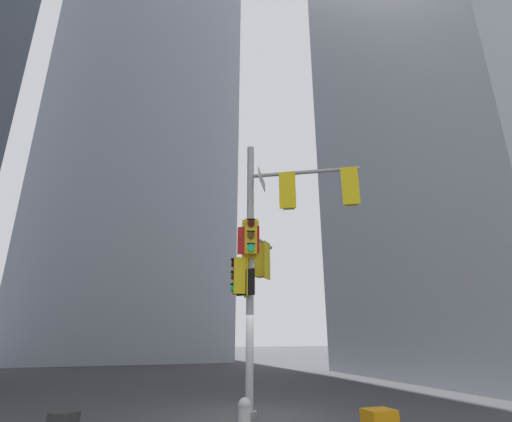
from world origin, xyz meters
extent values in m
plane|color=#38383A|center=(0.00, 0.00, 0.00)|extent=(120.00, 120.00, 0.00)
cube|color=#9399A3|center=(-3.03, 27.62, 26.27)|extent=(16.43, 16.43, 52.54)
cylinder|color=#9EA0A3|center=(0.00, 0.00, 3.80)|extent=(0.21, 0.21, 7.60)
cylinder|color=slate|center=(0.00, 0.00, 0.08)|extent=(0.37, 0.37, 0.16)
cylinder|color=#9EA0A3|center=(1.42, -0.80, 6.62)|extent=(2.89, 1.70, 0.11)
cylinder|color=#9EA0A3|center=(0.59, 0.68, 4.76)|extent=(1.26, 1.44, 0.11)
cube|color=yellow|center=(0.90, -0.73, 6.02)|extent=(0.43, 0.26, 1.14)
cube|color=yellow|center=(0.99, -0.56, 6.02)|extent=(0.46, 0.46, 1.00)
cylinder|color=#360605|center=(1.09, -0.39, 6.37)|extent=(0.20, 0.15, 0.20)
cube|color=black|center=(1.10, -0.38, 6.49)|extent=(0.23, 0.17, 0.02)
cylinder|color=yellow|center=(1.09, -0.39, 6.02)|extent=(0.20, 0.15, 0.20)
cube|color=black|center=(1.10, -0.38, 6.14)|extent=(0.23, 0.17, 0.02)
cylinder|color=#06311C|center=(1.09, -0.39, 5.67)|extent=(0.20, 0.15, 0.20)
cube|color=black|center=(1.10, -0.38, 5.79)|extent=(0.23, 0.17, 0.02)
cube|color=yellow|center=(2.46, -1.61, 6.02)|extent=(0.43, 0.26, 1.14)
cube|color=yellow|center=(2.56, -1.45, 6.02)|extent=(0.46, 0.46, 1.00)
cylinder|color=#360605|center=(2.65, -1.27, 6.37)|extent=(0.20, 0.15, 0.20)
cube|color=black|center=(2.66, -1.27, 6.49)|extent=(0.23, 0.17, 0.02)
cylinder|color=yellow|center=(2.65, -1.27, 6.02)|extent=(0.20, 0.15, 0.20)
cube|color=black|center=(2.66, -1.27, 6.14)|extent=(0.23, 0.17, 0.02)
cylinder|color=#06311C|center=(2.65, -1.27, 5.67)|extent=(0.20, 0.15, 0.20)
cube|color=black|center=(2.66, -1.27, 5.79)|extent=(0.23, 0.17, 0.02)
cube|color=yellow|center=(0.73, 0.56, 4.16)|extent=(0.34, 0.38, 1.14)
cube|color=yellow|center=(0.59, 0.68, 4.16)|extent=(0.48, 0.48, 1.00)
cylinder|color=#360605|center=(0.44, 0.82, 4.51)|extent=(0.18, 0.19, 0.20)
cube|color=black|center=(0.43, 0.82, 4.63)|extent=(0.20, 0.21, 0.02)
cylinder|color=yellow|center=(0.44, 0.82, 4.16)|extent=(0.18, 0.19, 0.20)
cube|color=black|center=(0.43, 0.82, 4.28)|extent=(0.20, 0.21, 0.02)
cylinder|color=#06311C|center=(0.44, 0.82, 3.81)|extent=(0.18, 0.19, 0.20)
cube|color=black|center=(0.43, 0.82, 3.93)|extent=(0.20, 0.21, 0.02)
cube|color=gold|center=(-0.03, -0.11, 4.61)|extent=(0.47, 0.16, 1.14)
cube|color=gold|center=(-0.08, -0.29, 4.61)|extent=(0.42, 0.42, 1.00)
cylinder|color=#360605|center=(-0.14, -0.48, 4.96)|extent=(0.21, 0.11, 0.20)
cube|color=black|center=(-0.14, -0.49, 5.08)|extent=(0.23, 0.13, 0.02)
cylinder|color=#3C2C06|center=(-0.14, -0.48, 4.61)|extent=(0.21, 0.11, 0.20)
cube|color=black|center=(-0.14, -0.49, 4.73)|extent=(0.23, 0.13, 0.02)
cylinder|color=#19C672|center=(-0.14, -0.48, 4.26)|extent=(0.21, 0.11, 0.20)
cube|color=black|center=(-0.14, -0.49, 4.38)|extent=(0.23, 0.13, 0.02)
cube|color=yellow|center=(-0.11, 0.02, 3.55)|extent=(0.11, 0.48, 1.14)
cube|color=yellow|center=(-0.30, 0.05, 3.55)|extent=(0.39, 0.39, 1.00)
cylinder|color=#360605|center=(-0.50, 0.08, 3.90)|extent=(0.09, 0.21, 0.20)
cube|color=black|center=(-0.50, 0.08, 4.02)|extent=(0.11, 0.23, 0.02)
cylinder|color=#3C2C06|center=(-0.50, 0.08, 3.55)|extent=(0.09, 0.21, 0.20)
cube|color=black|center=(-0.50, 0.08, 3.67)|extent=(0.11, 0.23, 0.02)
cylinder|color=#19C672|center=(-0.50, 0.08, 3.20)|extent=(0.09, 0.21, 0.20)
cube|color=black|center=(-0.50, 0.08, 3.32)|extent=(0.11, 0.23, 0.02)
cube|color=white|center=(0.31, -0.17, 6.47)|extent=(0.65, 1.16, 0.28)
cube|color=#19479E|center=(0.31, -0.17, 6.47)|extent=(0.62, 1.12, 0.24)
cube|color=red|center=(-0.12, -0.19, 4.55)|extent=(0.55, 0.35, 0.80)
cube|color=white|center=(-0.12, -0.19, 4.55)|extent=(0.52, 0.32, 0.76)
cube|color=black|center=(-0.17, -0.14, 3.36)|extent=(0.38, 0.48, 0.72)
cube|color=white|center=(-0.17, -0.14, 3.36)|extent=(0.36, 0.45, 0.68)
sphere|color=silver|center=(-1.03, -2.87, 0.80)|extent=(0.23, 0.23, 0.23)
camera|label=1|loc=(-3.26, -9.94, 1.97)|focal=25.99mm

